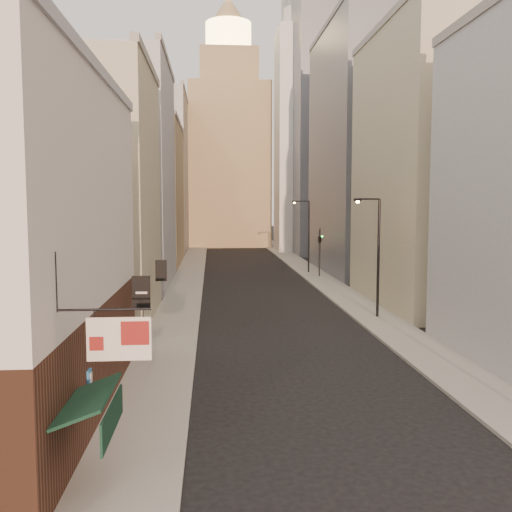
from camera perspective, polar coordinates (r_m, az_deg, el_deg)
The scene contains 15 objects.
sidewalk_left at distance 66.65m, azimuth -6.43°, elevation -1.17°, with size 3.00×140.00×0.15m, color gray.
sidewalk_right at distance 67.46m, azimuth 4.68°, elevation -1.08°, with size 3.00×140.00×0.15m, color gray.
near_building_left at distance 21.36m, azimuth -23.05°, elevation 0.82°, with size 8.30×23.04×12.30m.
left_bldg_beige at distance 38.01m, azimuth -16.42°, elevation 5.78°, with size 8.00×12.00×16.00m, color tan.
left_bldg_grey at distance 53.82m, azimuth -12.93°, elevation 7.78°, with size 8.00×16.00×20.00m, color #9C9CA0.
left_bldg_tan at distance 71.62m, azimuth -10.79°, elevation 5.96°, with size 8.00×18.00×17.00m, color #987F57.
left_bldg_wingrid at distance 91.63m, azimuth -9.44°, elevation 8.01°, with size 8.00×20.00×24.00m, color gray.
right_bldg_beige at distance 44.32m, azimuth 17.14°, elevation 8.25°, with size 8.00×16.00×20.00m, color tan.
right_bldg_wingrid at distance 63.53m, azimuth 10.48°, elevation 10.13°, with size 8.00×20.00×26.00m, color gray.
highrise at distance 93.68m, azimuth 9.72°, elevation 16.36°, with size 21.00×23.00×51.20m.
clock_tower at distance 103.73m, azimuth -2.73°, elevation 10.86°, with size 14.00×14.00×44.90m.
white_tower at distance 90.99m, azimuth 4.65°, elevation 12.25°, with size 8.00×8.00×41.50m.
streetlamp_mid at distance 37.66m, azimuth 11.91°, elevation 0.54°, with size 1.95×0.93×7.86m.
streetlamp_far at distance 61.35m, azimuth 5.14°, elevation 2.40°, with size 2.00×0.72×7.82m.
traffic_light_right at distance 58.02m, azimuth 6.39°, elevation 1.60°, with size 0.64×0.63×5.00m.
Camera 1 is at (-4.17, -11.19, 7.52)m, focal length 40.00 mm.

